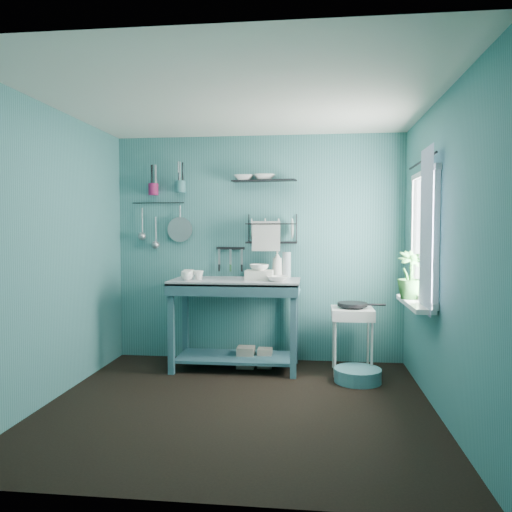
# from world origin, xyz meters

# --- Properties ---
(floor) EXTENTS (3.20, 3.20, 0.00)m
(floor) POSITION_xyz_m (0.00, 0.00, 0.00)
(floor) COLOR black
(floor) RESTS_ON ground
(ceiling) EXTENTS (3.20, 3.20, 0.00)m
(ceiling) POSITION_xyz_m (0.00, 0.00, 2.50)
(ceiling) COLOR silver
(ceiling) RESTS_ON ground
(wall_back) EXTENTS (3.20, 0.00, 3.20)m
(wall_back) POSITION_xyz_m (0.00, 1.50, 1.25)
(wall_back) COLOR #387474
(wall_back) RESTS_ON ground
(wall_front) EXTENTS (3.20, 0.00, 3.20)m
(wall_front) POSITION_xyz_m (0.00, -1.50, 1.25)
(wall_front) COLOR #387474
(wall_front) RESTS_ON ground
(wall_left) EXTENTS (0.00, 3.00, 3.00)m
(wall_left) POSITION_xyz_m (-1.60, 0.00, 1.25)
(wall_left) COLOR #387474
(wall_left) RESTS_ON ground
(wall_right) EXTENTS (0.00, 3.00, 3.00)m
(wall_right) POSITION_xyz_m (1.60, 0.00, 1.25)
(wall_right) COLOR #387474
(wall_right) RESTS_ON ground
(work_counter) EXTENTS (1.39, 0.80, 0.94)m
(work_counter) POSITION_xyz_m (-0.19, 1.09, 0.47)
(work_counter) COLOR #315A66
(work_counter) RESTS_ON floor
(mug_left) EXTENTS (0.12, 0.12, 0.10)m
(mug_left) POSITION_xyz_m (-0.67, 0.93, 0.99)
(mug_left) COLOR white
(mug_left) RESTS_ON work_counter
(mug_mid) EXTENTS (0.14, 0.14, 0.09)m
(mug_mid) POSITION_xyz_m (-0.57, 1.03, 0.99)
(mug_mid) COLOR white
(mug_mid) RESTS_ON work_counter
(mug_right) EXTENTS (0.17, 0.17, 0.10)m
(mug_right) POSITION_xyz_m (-0.69, 1.09, 0.99)
(mug_right) COLOR white
(mug_right) RESTS_ON work_counter
(wash_tub) EXTENTS (0.28, 0.22, 0.10)m
(wash_tub) POSITION_xyz_m (0.06, 1.07, 0.99)
(wash_tub) COLOR silver
(wash_tub) RESTS_ON work_counter
(tub_bowl) EXTENTS (0.20, 0.19, 0.06)m
(tub_bowl) POSITION_xyz_m (0.06, 1.07, 1.07)
(tub_bowl) COLOR white
(tub_bowl) RESTS_ON wash_tub
(soap_bottle) EXTENTS (0.12, 0.12, 0.30)m
(soap_bottle) POSITION_xyz_m (0.23, 1.29, 1.09)
(soap_bottle) COLOR silver
(soap_bottle) RESTS_ON work_counter
(water_bottle) EXTENTS (0.09, 0.09, 0.28)m
(water_bottle) POSITION_xyz_m (0.33, 1.31, 1.08)
(water_bottle) COLOR #A5B2B8
(water_bottle) RESTS_ON work_counter
(counter_bowl) EXTENTS (0.22, 0.22, 0.05)m
(counter_bowl) POSITION_xyz_m (0.26, 0.94, 0.97)
(counter_bowl) COLOR white
(counter_bowl) RESTS_ON work_counter
(hotplate_stand) EXTENTS (0.48, 0.48, 0.67)m
(hotplate_stand) POSITION_xyz_m (1.01, 1.06, 0.33)
(hotplate_stand) COLOR silver
(hotplate_stand) RESTS_ON floor
(frying_pan) EXTENTS (0.30, 0.30, 0.03)m
(frying_pan) POSITION_xyz_m (1.01, 1.06, 0.70)
(frying_pan) COLOR black
(frying_pan) RESTS_ON hotplate_stand
(knife_strip) EXTENTS (0.32, 0.02, 0.03)m
(knife_strip) POSITION_xyz_m (-0.31, 1.47, 1.25)
(knife_strip) COLOR black
(knife_strip) RESTS_ON wall_back
(dish_rack) EXTENTS (0.58, 0.31, 0.32)m
(dish_rack) POSITION_xyz_m (0.16, 1.37, 1.47)
(dish_rack) COLOR black
(dish_rack) RESTS_ON wall_back
(upper_shelf) EXTENTS (0.72, 0.27, 0.02)m
(upper_shelf) POSITION_xyz_m (0.08, 1.40, 1.99)
(upper_shelf) COLOR black
(upper_shelf) RESTS_ON wall_back
(shelf_bowl_left) EXTENTS (0.23, 0.23, 0.05)m
(shelf_bowl_left) POSITION_xyz_m (-0.15, 1.40, 2.09)
(shelf_bowl_left) COLOR white
(shelf_bowl_left) RESTS_ON upper_shelf
(shelf_bowl_right) EXTENTS (0.24, 0.24, 0.06)m
(shelf_bowl_right) POSITION_xyz_m (0.08, 1.40, 2.09)
(shelf_bowl_right) COLOR white
(shelf_bowl_right) RESTS_ON upper_shelf
(utensil_cup_magenta) EXTENTS (0.11, 0.11, 0.13)m
(utensil_cup_magenta) POSITION_xyz_m (-1.17, 1.42, 1.91)
(utensil_cup_magenta) COLOR #931B4F
(utensil_cup_magenta) RESTS_ON wall_back
(utensil_cup_teal) EXTENTS (0.11, 0.11, 0.13)m
(utensil_cup_teal) POSITION_xyz_m (-0.86, 1.42, 1.94)
(utensil_cup_teal) COLOR #397577
(utensil_cup_teal) RESTS_ON wall_back
(colander) EXTENTS (0.28, 0.03, 0.28)m
(colander) POSITION_xyz_m (-0.88, 1.45, 1.46)
(colander) COLOR #9A9DA1
(colander) RESTS_ON wall_back
(ladle_outer) EXTENTS (0.01, 0.01, 0.30)m
(ladle_outer) POSITION_xyz_m (-1.32, 1.46, 1.56)
(ladle_outer) COLOR #9A9DA1
(ladle_outer) RESTS_ON wall_back
(ladle_inner) EXTENTS (0.01, 0.01, 0.30)m
(ladle_inner) POSITION_xyz_m (-1.17, 1.46, 1.46)
(ladle_inner) COLOR #9A9DA1
(ladle_inner) RESTS_ON wall_back
(hook_rail) EXTENTS (0.60, 0.01, 0.01)m
(hook_rail) POSITION_xyz_m (-1.13, 1.47, 1.76)
(hook_rail) COLOR black
(hook_rail) RESTS_ON wall_back
(window_glass) EXTENTS (0.00, 1.10, 1.10)m
(window_glass) POSITION_xyz_m (1.59, 0.45, 1.40)
(window_glass) COLOR white
(window_glass) RESTS_ON wall_right
(windowsill) EXTENTS (0.16, 0.95, 0.04)m
(windowsill) POSITION_xyz_m (1.50, 0.45, 0.81)
(windowsill) COLOR silver
(windowsill) RESTS_ON wall_right
(curtain) EXTENTS (0.00, 1.35, 1.35)m
(curtain) POSITION_xyz_m (1.52, 0.15, 1.45)
(curtain) COLOR silver
(curtain) RESTS_ON wall_right
(curtain_rod) EXTENTS (0.02, 1.05, 0.02)m
(curtain_rod) POSITION_xyz_m (1.54, 0.45, 2.05)
(curtain_rod) COLOR black
(curtain_rod) RESTS_ON wall_right
(potted_plant) EXTENTS (0.31, 0.31, 0.44)m
(potted_plant) POSITION_xyz_m (1.49, 0.62, 1.05)
(potted_plant) COLOR #2C6E2C
(potted_plant) RESTS_ON windowsill
(storage_tin_large) EXTENTS (0.18, 0.18, 0.22)m
(storage_tin_large) POSITION_xyz_m (-0.09, 1.14, 0.11)
(storage_tin_large) COLOR gray
(storage_tin_large) RESTS_ON floor
(storage_tin_small) EXTENTS (0.15, 0.15, 0.20)m
(storage_tin_small) POSITION_xyz_m (0.11, 1.17, 0.10)
(storage_tin_small) COLOR gray
(storage_tin_small) RESTS_ON floor
(floor_basin) EXTENTS (0.45, 0.45, 0.13)m
(floor_basin) POSITION_xyz_m (1.04, 0.76, 0.07)
(floor_basin) COLOR teal
(floor_basin) RESTS_ON floor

